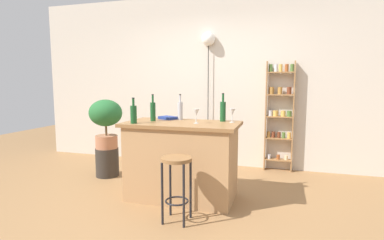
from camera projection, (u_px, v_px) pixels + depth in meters
ground at (173, 207)px, 3.39m from camera, size 12.00×12.00×0.00m
back_wall at (213, 81)px, 5.07m from camera, size 6.40×0.10×2.80m
kitchen_counter at (182, 160)px, 3.61m from camera, size 1.34×0.71×0.91m
bar_stool at (177, 175)px, 2.99m from camera, size 0.30×0.30×0.65m
spice_shelf at (279, 113)px, 4.69m from camera, size 0.42×0.12×1.70m
plant_stool at (107, 162)px, 4.50m from camera, size 0.33×0.33×0.42m
potted_plant at (106, 118)px, 4.42m from camera, size 0.49×0.44×0.72m
bottle_wine_red at (153, 111)px, 3.68m from camera, size 0.06×0.06×0.32m
bottle_olive_oil at (180, 110)px, 3.81m from camera, size 0.06×0.06×0.32m
bottle_spirits_clear at (223, 111)px, 3.64m from camera, size 0.07×0.07×0.34m
bottle_soda_blue at (134, 114)px, 3.46m from camera, size 0.07×0.07×0.29m
wine_glass_left at (232, 112)px, 3.55m from camera, size 0.07×0.07×0.16m
wine_glass_center at (196, 113)px, 3.47m from camera, size 0.07×0.07×0.16m
cookbook at (168, 118)px, 3.87m from camera, size 0.25×0.23×0.03m
pendant_globe_light at (208, 41)px, 4.90m from camera, size 0.22×0.22×2.18m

